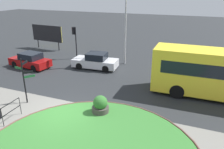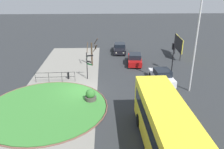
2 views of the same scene
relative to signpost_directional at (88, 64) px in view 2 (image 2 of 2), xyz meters
The scene contains 16 objects.
ground 3.52m from the signpost_directional, ahead, with size 120.00×120.00×0.00m, color #282B2D.
sidewalk_paving 4.39m from the signpost_directional, 41.73° to the right, with size 32.00×7.50×0.02m, color gray.
grass_island 7.30m from the signpost_directional, 27.73° to the right, with size 10.44×10.44×0.10m, color #387A33.
grass_kerb_ring 7.30m from the signpost_directional, 27.73° to the right, with size 10.75×10.75×0.11m, color brown.
signpost_directional is the anchor object (origin of this frame).
bollard_foreground 2.65m from the signpost_directional, 93.42° to the right, with size 0.22×0.22×0.83m.
railing_grass_edge 3.76m from the signpost_directional, 77.16° to the right, with size 0.20×4.25×1.14m.
bus_yellow 13.74m from the signpost_directional, 23.90° to the left, with size 10.41×2.65×3.36m.
car_near_lane 7.71m from the signpost_directional, 129.45° to the left, with size 4.27×2.12×1.46m.
car_far_lane 11.34m from the signpost_directional, 157.75° to the left, with size 4.50×2.06×1.39m.
car_trailing 8.20m from the signpost_directional, 81.43° to the left, with size 4.41×2.17×1.52m.
traffic_light_near 10.38m from the signpost_directional, 102.59° to the left, with size 0.49×0.27×3.46m.
lamppost_tall 11.40m from the signpost_directional, 71.87° to the left, with size 0.32×0.32×9.69m.
billboard_left 14.68m from the signpost_directional, 121.68° to the left, with size 4.60×0.49×3.01m.
planter_near_signpost 5.35m from the signpost_directional, ahead, with size 1.04×1.04×1.17m.
street_tree_bare 4.52m from the signpost_directional, behind, with size 1.43×1.47×3.70m.
Camera 2 is at (20.80, 2.24, 10.18)m, focal length 36.56 mm.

